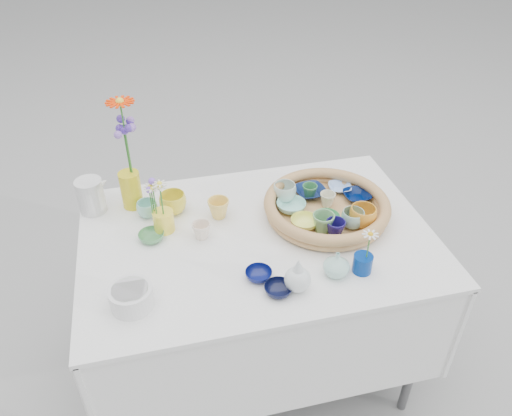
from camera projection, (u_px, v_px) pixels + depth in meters
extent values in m
plane|color=gray|center=(257.00, 365.00, 2.26)|extent=(80.00, 80.00, 0.00)
imported|color=#0D1F4E|center=(310.00, 192.00, 1.97)|extent=(0.13, 0.13, 0.03)
imported|color=#011143|center=(357.00, 196.00, 1.95)|extent=(0.11, 0.11, 0.03)
imported|color=orange|center=(363.00, 217.00, 1.80)|extent=(0.12, 0.12, 0.08)
imported|color=#44A15E|center=(327.00, 219.00, 1.82)|extent=(0.11, 0.11, 0.03)
imported|color=#669F66|center=(323.00, 223.00, 1.77)|extent=(0.10, 0.10, 0.07)
imported|color=#90D4C5|center=(291.00, 206.00, 1.88)|extent=(0.15, 0.15, 0.03)
imported|color=#ADC6BD|center=(285.00, 192.00, 1.93)|extent=(0.11, 0.11, 0.07)
imported|color=beige|center=(327.00, 200.00, 1.90)|extent=(0.08, 0.08, 0.06)
imported|color=#93B9F8|center=(340.00, 188.00, 2.00)|extent=(0.10, 0.10, 0.02)
imported|color=#181056|center=(335.00, 228.00, 1.75)|extent=(0.07, 0.07, 0.06)
imported|color=#EFF261|center=(305.00, 223.00, 1.81)|extent=(0.10, 0.10, 0.03)
imported|color=#8BB8AB|center=(353.00, 219.00, 1.79)|extent=(0.09, 0.09, 0.07)
imported|color=#337346|center=(310.00, 191.00, 1.95)|extent=(0.06, 0.06, 0.05)
imported|color=yellow|center=(173.00, 203.00, 1.89)|extent=(0.13, 0.13, 0.08)
imported|color=#EDC657|center=(219.00, 208.00, 1.87)|extent=(0.10, 0.10, 0.08)
imported|color=#498B54|center=(151.00, 237.00, 1.77)|extent=(0.10, 0.10, 0.03)
imported|color=beige|center=(201.00, 231.00, 1.77)|extent=(0.08, 0.08, 0.06)
imported|color=#080F4E|center=(259.00, 275.00, 1.62)|extent=(0.10, 0.10, 0.03)
imported|color=#88CCB9|center=(147.00, 209.00, 1.88)|extent=(0.09, 0.09, 0.06)
imported|color=black|center=(278.00, 289.00, 1.56)|extent=(0.11, 0.11, 0.03)
imported|color=#9ACCC0|center=(337.00, 264.00, 1.61)|extent=(0.10, 0.10, 0.09)
cylinder|color=navy|center=(363.00, 263.00, 1.63)|extent=(0.07, 0.07, 0.06)
cylinder|color=gold|center=(131.00, 190.00, 1.91)|extent=(0.10, 0.10, 0.15)
cylinder|color=yellow|center=(164.00, 221.00, 1.80)|extent=(0.09, 0.09, 0.08)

